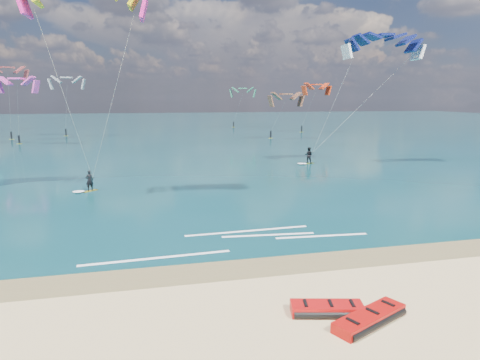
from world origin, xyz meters
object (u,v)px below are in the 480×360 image
object	(u,v)px
packed_kite_mid	(327,314)
packed_kite_left	(369,323)
kitesurfer_main	(86,83)
kitesurfer_far	(347,93)

from	to	relation	value
packed_kite_mid	packed_kite_left	bearing A→B (deg)	-26.11
packed_kite_left	packed_kite_mid	xyz separation A→B (m)	(-1.13, 0.93, 0.00)
kitesurfer_main	kitesurfer_far	size ratio (longest dim) A/B	1.06
packed_kite_left	kitesurfer_main	xyz separation A→B (m)	(-10.92, 20.97, 8.55)
packed_kite_left	kitesurfer_far	bearing A→B (deg)	40.08
packed_kite_mid	kitesurfer_far	xyz separation A→B (m)	(15.72, 30.37, 7.99)
packed_kite_mid	kitesurfer_main	size ratio (longest dim) A/B	0.17
packed_kite_mid	kitesurfer_far	distance (m)	35.12
packed_kite_mid	kitesurfer_far	bearing A→B (deg)	75.96
kitesurfer_far	packed_kite_left	bearing A→B (deg)	-135.13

